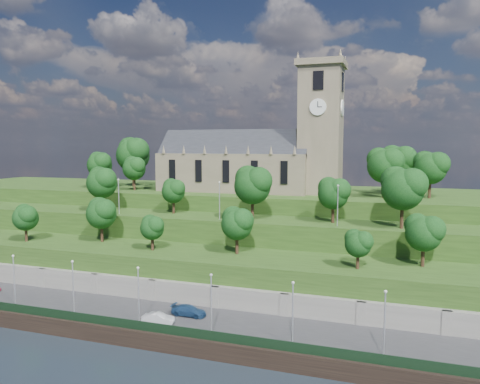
% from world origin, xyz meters
% --- Properties ---
extents(ground, '(320.00, 320.00, 0.00)m').
position_xyz_m(ground, '(0.00, 0.00, 0.00)').
color(ground, black).
rests_on(ground, ground).
extents(promenade, '(160.00, 12.00, 2.00)m').
position_xyz_m(promenade, '(0.00, 6.00, 1.00)').
color(promenade, '#2D2D30').
rests_on(promenade, ground).
extents(quay_wall, '(160.00, 0.50, 2.20)m').
position_xyz_m(quay_wall, '(0.00, -0.05, 1.10)').
color(quay_wall, black).
rests_on(quay_wall, ground).
extents(fence, '(160.00, 0.10, 1.20)m').
position_xyz_m(fence, '(0.00, 0.60, 2.60)').
color(fence, black).
rests_on(fence, promenade).
extents(retaining_wall, '(160.00, 2.10, 5.00)m').
position_xyz_m(retaining_wall, '(0.00, 11.97, 2.50)').
color(retaining_wall, slate).
rests_on(retaining_wall, ground).
extents(embankment_lower, '(160.00, 12.00, 8.00)m').
position_xyz_m(embankment_lower, '(0.00, 18.00, 4.00)').
color(embankment_lower, '#244216').
rests_on(embankment_lower, ground).
extents(embankment_upper, '(160.00, 10.00, 12.00)m').
position_xyz_m(embankment_upper, '(0.00, 29.00, 6.00)').
color(embankment_upper, '#244216').
rests_on(embankment_upper, ground).
extents(hilltop, '(160.00, 32.00, 15.00)m').
position_xyz_m(hilltop, '(0.00, 50.00, 7.50)').
color(hilltop, '#244216').
rests_on(hilltop, ground).
extents(church, '(38.60, 12.35, 27.60)m').
position_xyz_m(church, '(0.79, 45.98, 22.52)').
color(church, '#685D49').
rests_on(church, hilltop).
extents(trees_lower, '(69.99, 8.79, 7.76)m').
position_xyz_m(trees_lower, '(-0.36, 18.57, 12.77)').
color(trees_lower, black).
rests_on(trees_lower, embankment_lower).
extents(trees_upper, '(61.37, 8.40, 9.55)m').
position_xyz_m(trees_upper, '(6.37, 27.78, 17.95)').
color(trees_upper, black).
rests_on(trees_upper, embankment_upper).
extents(trees_hilltop, '(76.10, 15.75, 11.64)m').
position_xyz_m(trees_hilltop, '(-1.23, 45.52, 21.67)').
color(trees_hilltop, black).
rests_on(trees_hilltop, hilltop).
extents(lamp_posts_promenade, '(60.36, 0.36, 7.49)m').
position_xyz_m(lamp_posts_promenade, '(-2.00, 2.50, 6.35)').
color(lamp_posts_promenade, '#B2B2B7').
rests_on(lamp_posts_promenade, promenade).
extents(lamp_posts_upper, '(40.36, 0.36, 6.63)m').
position_xyz_m(lamp_posts_upper, '(0.00, 26.00, 15.90)').
color(lamp_posts_upper, '#B2B2B7').
rests_on(lamp_posts_upper, embankment_upper).
extents(car_middle, '(4.30, 1.92, 1.37)m').
position_xyz_m(car_middle, '(0.30, 3.33, 2.69)').
color(car_middle, '#A9A9AE').
rests_on(car_middle, promenade).
extents(car_right, '(4.87, 2.09, 1.40)m').
position_xyz_m(car_right, '(2.85, 7.11, 2.70)').
color(car_right, navy).
rests_on(car_right, promenade).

